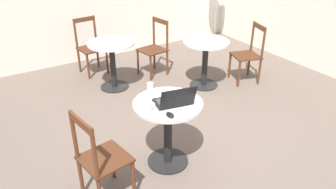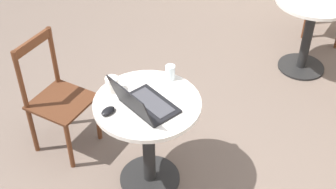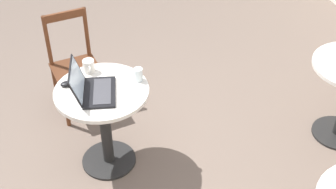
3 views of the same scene
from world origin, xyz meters
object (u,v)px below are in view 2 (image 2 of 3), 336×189
mug (112,84)px  drinking_glass (170,72)px  laptop (144,103)px  mouse (108,111)px  cafe_table_near (148,126)px  chair_near_left (56,98)px  cafe_table_far (311,20)px

mug → drinking_glass: drinking_glass is taller
laptop → mouse: size_ratio=4.04×
mouse → drinking_glass: 0.52m
cafe_table_near → chair_near_left: 0.79m
cafe_table_far → mug: 2.09m
laptop → mouse: 0.22m
cafe_table_far → drinking_glass: drinking_glass is taller
cafe_table_near → chair_near_left: (-0.78, -0.12, -0.08)m
cafe_table_far → chair_near_left: bearing=-116.1°
cafe_table_near → laptop: (0.03, -0.07, 0.26)m
chair_near_left → laptop: 0.87m
chair_near_left → cafe_table_near: bearing=8.9°
mouse → drinking_glass: size_ratio=0.98×
chair_near_left → drinking_glass: chair_near_left is taller
drinking_glass → chair_near_left: bearing=-151.2°
laptop → mouse: laptop is taller
cafe_table_far → chair_near_left: size_ratio=0.80×
laptop → mug: size_ratio=3.18×
chair_near_left → mouse: (0.66, -0.11, 0.30)m
cafe_table_far → mouse: bearing=-99.5°
drinking_glass → cafe_table_far: bearing=80.4°
mouse → mug: size_ratio=0.79×
cafe_table_far → mug: mug is taller
mouse → cafe_table_far: bearing=80.5°
chair_near_left → mug: (0.53, 0.07, 0.33)m
mouse → cafe_table_near: bearing=62.1°
laptop → mug: bearing=176.1°
cafe_table_far → mouse: mouse is taller
laptop → drinking_glass: bearing=100.8°
cafe_table_near → mug: (-0.25, -0.05, 0.26)m
cafe_table_near → chair_near_left: bearing=-171.1°
mug → chair_near_left: bearing=-171.9°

